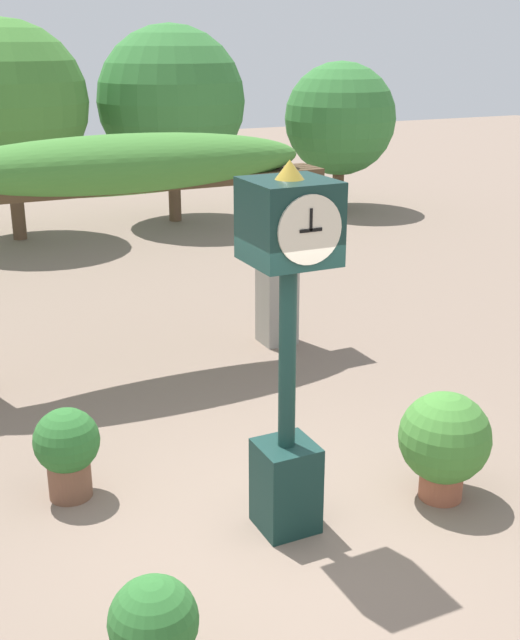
# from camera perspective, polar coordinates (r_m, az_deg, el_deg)

# --- Properties ---
(ground_plane) EXTENTS (60.00, 60.00, 0.00)m
(ground_plane) POSITION_cam_1_polar(r_m,az_deg,el_deg) (6.92, 1.45, -15.20)
(ground_plane) COLOR #7F6B5B
(pedestal_clock) EXTENTS (0.62, 0.67, 3.10)m
(pedestal_clock) POSITION_cam_1_polar(r_m,az_deg,el_deg) (6.26, 1.98, -0.99)
(pedestal_clock) COLOR #14332D
(pedestal_clock) RESTS_ON ground
(pergola) EXTENTS (5.13, 1.04, 2.90)m
(pergola) POSITION_cam_1_polar(r_m,az_deg,el_deg) (9.69, -9.69, 9.12)
(pergola) COLOR gray
(pergola) RESTS_ON ground
(potted_plant_near_left) EXTENTS (0.57, 0.57, 0.80)m
(potted_plant_near_left) POSITION_cam_1_polar(r_m,az_deg,el_deg) (5.38, -7.56, -20.95)
(potted_plant_near_left) COLOR gray
(potted_plant_near_left) RESTS_ON ground
(potted_plant_near_right) EXTENTS (0.59, 0.59, 0.86)m
(potted_plant_near_right) POSITION_cam_1_polar(r_m,az_deg,el_deg) (7.42, -13.55, -8.86)
(potted_plant_near_right) COLOR brown
(potted_plant_near_right) RESTS_ON ground
(potted_plant_far_left) EXTENTS (0.82, 0.82, 1.01)m
(potted_plant_far_left) POSITION_cam_1_polar(r_m,az_deg,el_deg) (7.35, 12.98, -8.37)
(potted_plant_far_left) COLOR #9E563D
(potted_plant_far_left) RESTS_ON ground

